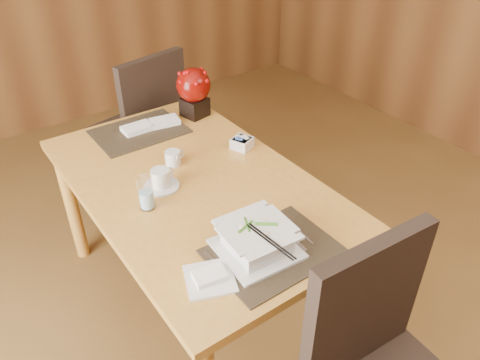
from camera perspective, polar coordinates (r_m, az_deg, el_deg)
dining_table at (r=2.12m, az=-5.45°, el=-2.30°), size 0.90×1.50×0.75m
placemat_near at (r=1.70m, az=4.07°, el=-8.69°), size 0.45×0.33×0.01m
placemat_far at (r=2.48m, az=-12.17°, el=5.81°), size 0.45×0.33×0.01m
soup_setting at (r=1.67m, az=2.07°, el=-7.32°), size 0.28×0.28×0.11m
coffee_cup at (r=2.02m, az=-9.63°, el=0.00°), size 0.15×0.15×0.09m
water_glass at (r=1.89m, az=-11.40°, el=-1.54°), size 0.08×0.08×0.15m
creamer_jug at (r=2.17m, az=-8.20°, el=2.68°), size 0.11×0.11×0.07m
sugar_caddy at (r=2.28m, az=0.25°, el=4.52°), size 0.12×0.12×0.05m
berry_decor at (r=2.54m, az=-5.67°, el=10.94°), size 0.18×0.18×0.27m
napkins_far at (r=2.50m, az=-10.57°, el=6.69°), size 0.31×0.14×0.03m
bread_plate at (r=1.61m, az=-3.69°, el=-11.94°), size 0.21×0.21×0.01m
far_chair at (r=2.97m, az=-11.57°, el=6.96°), size 0.56×0.56×1.02m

